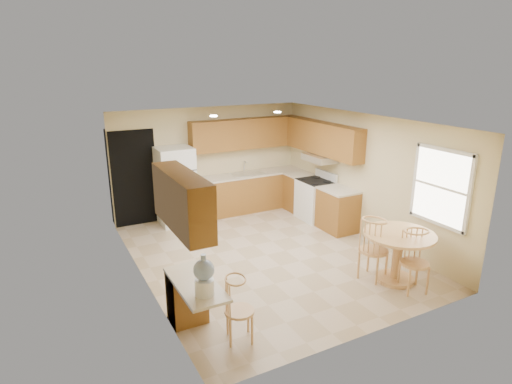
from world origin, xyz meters
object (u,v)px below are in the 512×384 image
refrigerator (176,186)px  chair_desk (242,306)px  stove (315,199)px  chair_table_b (420,258)px  chair_table_a (379,245)px  dining_table (398,250)px  water_crock (204,277)px

refrigerator → chair_desk: (-0.60, -4.53, -0.32)m
stove → chair_table_b: stove is taller
stove → chair_table_a: stove is taller
stove → refrigerator: bearing=157.0°
refrigerator → chair_table_b: (2.35, -4.69, -0.26)m
dining_table → chair_table_a: chair_table_a is taller
chair_table_b → chair_desk: size_ratio=1.13×
water_crock → refrigerator: bearing=76.7°
dining_table → chair_desk: 2.96m
refrigerator → chair_desk: size_ratio=1.96×
refrigerator → dining_table: refrigerator is taller
stove → chair_table_a: bearing=-105.7°
chair_table_b → water_crock: water_crock is taller
chair_table_b → stove: bearing=-80.6°
refrigerator → stove: size_ratio=1.57×
refrigerator → water_crock: (-1.05, -4.43, 0.15)m
stove → chair_table_b: (-0.52, -3.47, 0.13)m
dining_table → chair_desk: bearing=-174.3°
refrigerator → dining_table: (2.35, -4.24, -0.31)m
chair_table_a → stove: bearing=144.6°
chair_desk → dining_table: bearing=112.2°
chair_table_b → dining_table: bearing=-72.0°
chair_table_a → chair_table_b: bearing=5.2°
dining_table → chair_desk: (-2.95, -0.29, -0.02)m
chair_table_a → chair_table_b: size_ratio=1.06×
stove → chair_table_a: (-0.81, -2.87, 0.17)m
chair_table_a → refrigerator: bearing=-172.8°
stove → dining_table: stove is taller
stove → chair_desk: (-3.47, -3.31, 0.06)m
chair_desk → water_crock: 0.66m
chair_table_b → chair_desk: chair_table_b is taller
refrigerator → chair_table_a: 4.59m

